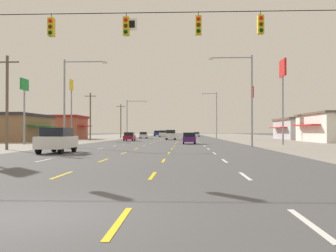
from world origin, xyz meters
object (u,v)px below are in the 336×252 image
(suv_far_left_nearest, at_px, (57,140))
(streetlight_right_row_1, at_px, (215,112))
(suv_center_turn_midfar, at_px, (171,135))
(sedan_far_right_farthest, at_px, (197,134))
(hatchback_far_left_mid, at_px, (129,137))
(hatchback_inner_right_near, at_px, (189,138))
(hatchback_far_left_far, at_px, (144,135))
(suv_far_left_distant_a, at_px, (157,133))
(pole_sign_right_row_2, at_px, (252,100))
(streetlight_left_row_0, at_px, (69,95))
(pole_sign_right_row_1, at_px, (283,78))
(streetlight_left_row_1, at_px, (130,116))
(pole_sign_left_row_2, at_px, (71,96))
(streetlight_right_row_0, at_px, (247,93))
(suv_inner_left_farther, at_px, (163,134))
(pole_sign_left_row_1, at_px, (24,94))

(suv_far_left_nearest, distance_m, streetlight_right_row_1, 59.75)
(suv_center_turn_midfar, xyz_separation_m, sedan_far_right_farthest, (6.59, 45.45, -0.27))
(hatchback_far_left_mid, bearing_deg, suv_far_left_nearest, -90.44)
(hatchback_inner_right_near, bearing_deg, hatchback_far_left_far, 104.63)
(hatchback_far_left_mid, distance_m, hatchback_far_left_far, 25.00)
(hatchback_far_left_far, relative_size, suv_far_left_distant_a, 0.80)
(sedan_far_right_farthest, xyz_separation_m, streetlight_right_row_1, (3.10, -35.92, 5.19))
(pole_sign_right_row_2, distance_m, streetlight_left_row_0, 41.87)
(sedan_far_right_farthest, height_order, pole_sign_right_row_1, pole_sign_right_row_1)
(streetlight_left_row_1, bearing_deg, hatchback_far_left_far, 63.47)
(pole_sign_left_row_2, bearing_deg, hatchback_inner_right_near, -39.21)
(hatchback_far_left_far, height_order, pole_sign_right_row_1, pole_sign_right_row_1)
(suv_far_left_nearest, height_order, hatchback_inner_right_near, suv_far_left_nearest)
(streetlight_right_row_0, relative_size, streetlight_right_row_1, 0.94)
(pole_sign_left_row_2, bearing_deg, pole_sign_right_row_2, 8.79)
(suv_center_turn_midfar, bearing_deg, streetlight_right_row_1, 44.52)
(sedan_far_right_farthest, bearing_deg, pole_sign_right_row_2, -79.23)
(suv_far_left_distant_a, xyz_separation_m, streetlight_left_row_0, (-2.83, -93.66, 4.59))
(streetlight_left_row_0, bearing_deg, suv_inner_left_farther, 85.26)
(suv_inner_left_farther, xyz_separation_m, pole_sign_left_row_1, (-14.12, -65.73, 5.45))
(streetlight_right_row_0, distance_m, streetlight_right_row_1, 45.55)
(pole_sign_left_row_1, xyz_separation_m, pole_sign_left_row_2, (-0.02, 20.62, 1.63))
(suv_inner_left_farther, distance_m, suv_far_left_distant_a, 20.93)
(hatchback_far_left_mid, bearing_deg, streetlight_right_row_0, -57.60)
(suv_far_left_nearest, distance_m, pole_sign_left_row_2, 41.45)
(suv_center_turn_midfar, distance_m, pole_sign_left_row_1, 34.29)
(hatchback_far_left_far, height_order, pole_sign_left_row_1, pole_sign_left_row_1)
(hatchback_far_left_far, distance_m, pole_sign_left_row_1, 45.25)
(suv_far_left_distant_a, relative_size, pole_sign_right_row_1, 0.46)
(hatchback_far_left_mid, height_order, streetlight_left_row_0, streetlight_left_row_0)
(pole_sign_right_row_1, xyz_separation_m, streetlight_left_row_1, (-24.77, 38.53, -3.11))
(suv_center_turn_midfar, bearing_deg, hatchback_far_left_far, 115.65)
(streetlight_right_row_0, bearing_deg, suv_center_turn_midfar, 104.76)
(suv_center_turn_midfar, height_order, suv_inner_left_farther, same)
(hatchback_inner_right_near, relative_size, streetlight_right_row_1, 0.37)
(suv_far_left_distant_a, bearing_deg, streetlight_left_row_1, -93.34)
(hatchback_inner_right_near, bearing_deg, hatchback_far_left_mid, 123.96)
(suv_center_turn_midfar, distance_m, pole_sign_right_row_2, 17.45)
(hatchback_inner_right_near, xyz_separation_m, pole_sign_right_row_1, (11.61, -3.49, 7.55))
(hatchback_inner_right_near, bearing_deg, suv_inner_left_farther, 96.51)
(pole_sign_left_row_1, height_order, pole_sign_right_row_1, pole_sign_right_row_1)
(pole_sign_right_row_2, height_order, streetlight_right_row_0, pole_sign_right_row_2)
(suv_center_turn_midfar, xyz_separation_m, streetlight_left_row_0, (-9.78, -36.02, 4.59))
(hatchback_inner_right_near, distance_m, pole_sign_left_row_1, 22.24)
(sedan_far_right_farthest, distance_m, streetlight_left_row_0, 83.24)
(suv_center_turn_midfar, relative_size, streetlight_right_row_0, 0.50)
(hatchback_far_left_mid, distance_m, streetlight_left_row_0, 26.44)
(sedan_far_right_farthest, relative_size, streetlight_left_row_1, 0.51)
(pole_sign_right_row_1, xyz_separation_m, streetlight_right_row_0, (-5.53, -7.02, -2.57))
(pole_sign_left_row_2, bearing_deg, streetlight_left_row_1, 65.37)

